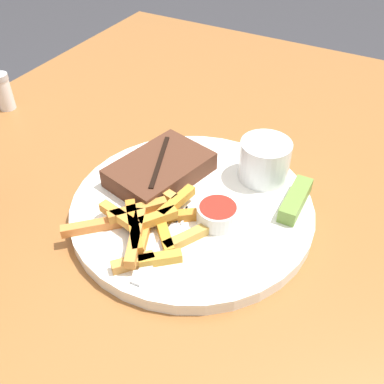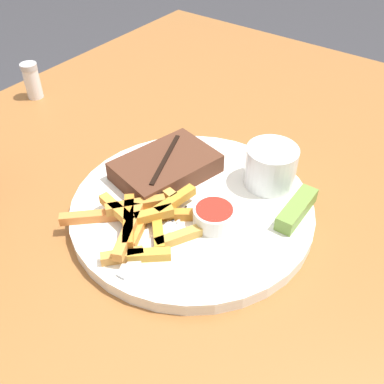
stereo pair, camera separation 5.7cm
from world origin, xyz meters
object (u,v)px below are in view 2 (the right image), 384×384
(coleslaw_cup, at_px, (271,164))
(salt_shaker, at_px, (32,80))
(dinner_plate, at_px, (192,209))
(fork_utensil, at_px, (153,243))
(steak_portion, at_px, (166,167))
(pickle_spear, at_px, (297,209))
(dipping_sauce_cup, at_px, (214,215))

(coleslaw_cup, xyz_separation_m, salt_shaker, (-0.01, 0.48, -0.02))
(dinner_plate, xyz_separation_m, coleslaw_cup, (0.10, -0.06, 0.04))
(dinner_plate, height_order, fork_utensil, fork_utensil)
(dinner_plate, bearing_deg, coleslaw_cup, -31.46)
(coleslaw_cup, distance_m, fork_utensil, 0.19)
(steak_portion, height_order, coleslaw_cup, coleslaw_cup)
(dinner_plate, bearing_deg, pickle_spear, -62.97)
(pickle_spear, relative_size, salt_shaker, 1.22)
(pickle_spear, bearing_deg, dinner_plate, 117.03)
(dinner_plate, height_order, coleslaw_cup, coleslaw_cup)
(dinner_plate, xyz_separation_m, steak_portion, (0.03, 0.06, 0.02))
(coleslaw_cup, xyz_separation_m, pickle_spear, (-0.04, -0.06, -0.02))
(steak_portion, distance_m, pickle_spear, 0.19)
(coleslaw_cup, height_order, pickle_spear, coleslaw_cup)
(dinner_plate, xyz_separation_m, fork_utensil, (-0.08, -0.00, 0.01))
(steak_portion, bearing_deg, dinner_plate, -112.46)
(salt_shaker, bearing_deg, dinner_plate, -101.12)
(dinner_plate, bearing_deg, salt_shaker, 78.88)
(pickle_spear, bearing_deg, steak_portion, 100.44)
(steak_portion, height_order, pickle_spear, steak_portion)
(dinner_plate, distance_m, pickle_spear, 0.13)
(steak_portion, xyz_separation_m, fork_utensil, (-0.11, -0.07, -0.01))
(steak_portion, bearing_deg, fork_utensil, -147.84)
(salt_shaker, bearing_deg, coleslaw_cup, -88.31)
(dipping_sauce_cup, xyz_separation_m, pickle_spear, (0.07, -0.07, -0.00))
(coleslaw_cup, bearing_deg, fork_utensil, 163.23)
(dipping_sauce_cup, distance_m, pickle_spear, 0.10)
(dipping_sauce_cup, bearing_deg, salt_shaker, 78.32)
(dinner_plate, bearing_deg, steak_portion, 67.54)
(steak_portion, distance_m, salt_shaker, 0.36)
(salt_shaker, bearing_deg, fork_utensil, -111.35)
(fork_utensil, relative_size, salt_shaker, 2.07)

